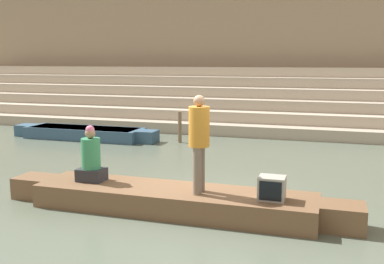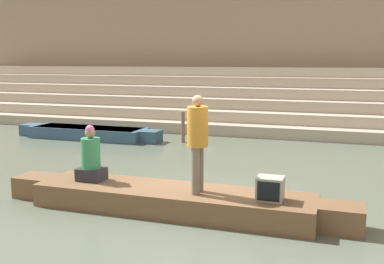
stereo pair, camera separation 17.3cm
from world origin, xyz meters
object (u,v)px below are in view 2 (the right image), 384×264
object	(u,v)px
rowboat_main	(172,199)
moored_boat_shore	(88,132)
person_standing	(198,137)
mooring_post	(183,127)
person_rowing	(91,159)
tv_set	(270,189)

from	to	relation	value
rowboat_main	moored_boat_shore	distance (m)	8.66
rowboat_main	person_standing	world-z (taller)	person_standing
person_standing	mooring_post	xyz separation A→B (m)	(-2.78, 6.91, -0.92)
person_rowing	mooring_post	xyz separation A→B (m)	(-0.48, 6.77, -0.34)
rowboat_main	tv_set	world-z (taller)	tv_set
person_rowing	mooring_post	world-z (taller)	person_rowing
mooring_post	person_standing	bearing A→B (deg)	-68.10
person_rowing	mooring_post	bearing A→B (deg)	107.06
rowboat_main	person_rowing	distance (m)	1.86
person_rowing	person_standing	bearing A→B (deg)	9.47
person_standing	tv_set	distance (m)	1.55
tv_set	moored_boat_shore	size ratio (longest dim) A/B	0.08
person_rowing	tv_set	distance (m)	3.62
mooring_post	moored_boat_shore	bearing A→B (deg)	-174.18
rowboat_main	tv_set	bearing A→B (deg)	-4.01
person_rowing	tv_set	world-z (taller)	person_rowing
tv_set	rowboat_main	bearing A→B (deg)	173.98
person_rowing	mooring_post	distance (m)	6.79
person_standing	moored_boat_shore	distance (m)	9.18
mooring_post	person_rowing	bearing A→B (deg)	-85.90
rowboat_main	mooring_post	world-z (taller)	mooring_post
rowboat_main	person_rowing	bearing A→B (deg)	177.48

